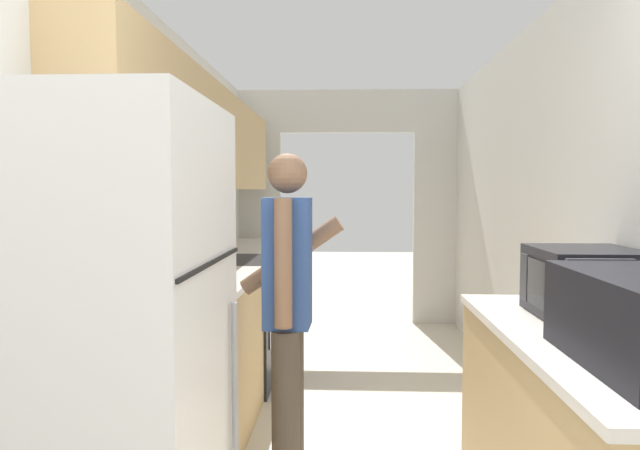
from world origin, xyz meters
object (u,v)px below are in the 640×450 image
range_oven (232,321)px  microwave (585,283)px  refrigerator (90,384)px  person (288,314)px

range_oven → microwave: size_ratio=2.43×
refrigerator → range_oven: refrigerator is taller
range_oven → person: (0.58, -1.51, 0.39)m
range_oven → refrigerator: bearing=-88.4°
microwave → range_oven: bearing=134.7°
person → microwave: (1.23, -0.31, 0.21)m
refrigerator → person: bearing=62.1°
refrigerator → person: 1.08m
refrigerator → microwave: bearing=20.4°
refrigerator → person: refrigerator is taller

